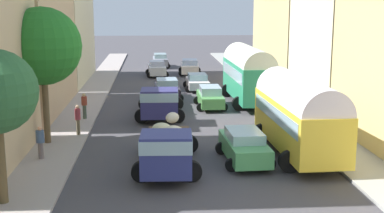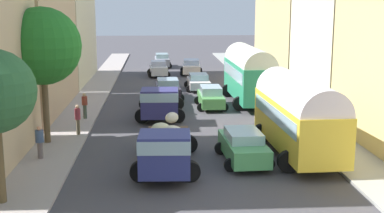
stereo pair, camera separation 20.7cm
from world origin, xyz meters
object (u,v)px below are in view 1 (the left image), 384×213
Objects in this scene: car_2 at (160,60)px; pedestrian_0 at (40,142)px; car_1 at (157,69)px; car_6 at (190,67)px; car_0 at (167,89)px; car_5 at (197,82)px; car_4 at (210,97)px; parked_bus_1 at (248,72)px; cargo_truck_1 at (160,101)px; pedestrian_1 at (84,105)px; car_3 at (244,146)px; cargo_truck_0 at (167,147)px; parked_bus_0 at (299,113)px; pedestrian_2 at (78,119)px.

pedestrian_0 is (-6.17, -35.86, 0.17)m from car_2.
car_1 is 3.59m from car_6.
car_1 is (-0.68, 12.79, -0.01)m from car_0.
car_2 is 2.53× the size of pedestrian_0.
car_6 reaches higher than car_5.
car_0 reaches higher than car_4.
cargo_truck_1 is (-6.62, -4.84, -1.19)m from parked_bus_1.
pedestrian_1 reaches higher than car_4.
car_2 is 36.80m from car_3.
parked_bus_0 is at bearing 17.69° from cargo_truck_0.
pedestrian_2 reaches higher than car_6.
car_6 is (-3.25, 15.87, -1.55)m from parked_bus_1.
car_2 is at bearing 86.60° from car_1.
car_4 is (3.67, -16.35, -0.01)m from car_1.
car_3 is (-2.81, -0.91, -1.37)m from parked_bus_0.
pedestrian_0 is at bearing -107.23° from car_6.
car_0 is 20.20m from car_2.
pedestrian_1 reaches higher than car_0.
car_6 is 22.52m from pedestrian_1.
pedestrian_0 is at bearing -123.31° from cargo_truck_1.
car_3 is (3.91, -29.23, -0.01)m from car_1.
parked_bus_1 is 2.19× the size of car_1.
car_4 is 15.33m from pedestrian_0.
cargo_truck_0 is 11.61m from pedestrian_1.
car_5 is (3.17, 21.71, -0.42)m from cargo_truck_0.
car_2 reaches higher than car_4.
pedestrian_1 is (-8.43, -3.55, 0.25)m from car_4.
pedestrian_2 is at bearing -99.10° from car_2.
cargo_truck_0 is 4.04× the size of pedestrian_1.
car_1 is 0.98× the size of car_5.
car_2 is (0.37, 27.04, -0.35)m from cargo_truck_1.
pedestrian_2 reaches higher than car_4.
cargo_truck_0 reaches higher than pedestrian_1.
parked_bus_0 is at bearing -80.41° from car_5.
car_1 is 2.33× the size of pedestrian_0.
car_6 reaches higher than car_4.
cargo_truck_1 reaches higher than car_4.
car_1 is (-0.23, 30.38, -0.35)m from cargo_truck_0.
cargo_truck_0 is at bearing -17.95° from pedestrian_0.
pedestrian_2 is (-11.27, -9.22, -1.28)m from parked_bus_1.
car_0 reaches higher than car_1.
pedestrian_0 is (-9.64, 0.78, 0.18)m from car_3.
car_1 is at bearing 114.32° from parked_bus_1.
car_0 reaches higher than car_2.
car_6 is 2.45× the size of pedestrian_1.
pedestrian_2 is at bearing 75.61° from pedestrian_0.
car_0 is 8.95m from pedestrian_1.
car_0 is at bearing -123.52° from car_5.
parked_bus_0 is 1.15× the size of cargo_truck_0.
car_5 is 17.29m from pedestrian_2.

